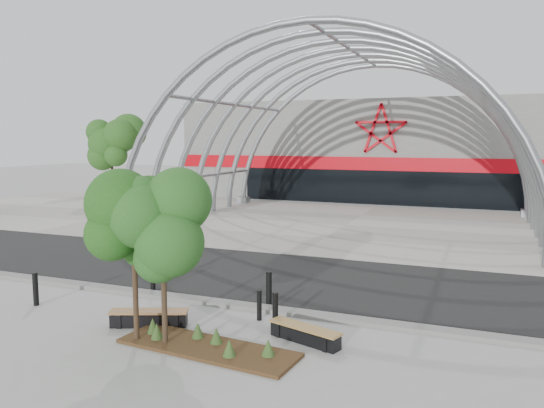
{
  "coord_description": "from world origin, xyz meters",
  "views": [
    {
      "loc": [
        7.25,
        -14.14,
        5.04
      ],
      "look_at": [
        0.0,
        4.0,
        2.6
      ],
      "focal_mm": 35.0,
      "sensor_mm": 36.0,
      "label": 1
    }
  ],
  "objects": [
    {
      "name": "bollard_2",
      "position": [
        1.44,
        0.14,
        0.54
      ],
      "size": [
        0.17,
        0.17,
        1.08
      ],
      "primitive_type": "cylinder",
      "color": "black",
      "rests_on": "ground"
    },
    {
      "name": "bollard_0",
      "position": [
        -5.16,
        -2.35,
        0.5
      ],
      "size": [
        0.16,
        0.16,
        1.01
      ],
      "primitive_type": "cylinder",
      "color": "black",
      "rests_on": "ground"
    },
    {
      "name": "street_tree_1",
      "position": [
        0.22,
        -3.58,
        2.89
      ],
      "size": [
        1.7,
        1.7,
        4.03
      ],
      "color": "black",
      "rests_on": "ground"
    },
    {
      "name": "road",
      "position": [
        0.0,
        3.5,
        0.01
      ],
      "size": [
        140.0,
        7.0,
        0.02
      ],
      "primitive_type": "cube",
      "color": "black",
      "rests_on": "ground"
    },
    {
      "name": "arena_building",
      "position": [
        0.0,
        33.45,
        3.99
      ],
      "size": [
        34.0,
        15.24,
        8.0
      ],
      "color": "slate",
      "rests_on": "ground"
    },
    {
      "name": "bollard_3",
      "position": [
        1.64,
        -1.05,
        0.43
      ],
      "size": [
        0.14,
        0.14,
        0.85
      ],
      "primitive_type": "cylinder",
      "color": "black",
      "rests_on": "ground"
    },
    {
      "name": "bench_1",
      "position": [
        3.32,
        -2.12,
        0.2
      ],
      "size": [
        2.01,
        1.03,
        0.41
      ],
      "color": "black",
      "rests_on": "ground"
    },
    {
      "name": "street_tree_0",
      "position": [
        -0.57,
        -3.63,
        2.98
      ],
      "size": [
        1.82,
        1.82,
        4.15
      ],
      "color": "#322215",
      "rests_on": "ground"
    },
    {
      "name": "bg_tree_0",
      "position": [
        -20.0,
        20.0,
        4.64
      ],
      "size": [
        3.0,
        3.0,
        6.45
      ],
      "color": "black",
      "rests_on": "ground"
    },
    {
      "name": "ground",
      "position": [
        0.0,
        0.0,
        0.0
      ],
      "size": [
        140.0,
        140.0,
        0.0
      ],
      "primitive_type": "plane",
      "color": "#999A94",
      "rests_on": "ground"
    },
    {
      "name": "planting_bed",
      "position": [
        1.24,
        -3.39,
        0.11
      ],
      "size": [
        4.6,
        1.8,
        0.48
      ],
      "color": "#372815",
      "rests_on": "ground"
    },
    {
      "name": "bollard_4",
      "position": [
        2.27,
        -1.44,
        0.48
      ],
      "size": [
        0.15,
        0.15,
        0.97
      ],
      "primitive_type": "cylinder",
      "color": "black",
      "rests_on": "ground"
    },
    {
      "name": "kerb",
      "position": [
        0.0,
        -0.25,
        0.06
      ],
      "size": [
        60.0,
        0.5,
        0.12
      ],
      "primitive_type": "cube",
      "color": "slate",
      "rests_on": "ground"
    },
    {
      "name": "bollard_1",
      "position": [
        -2.68,
        0.15,
        0.48
      ],
      "size": [
        0.16,
        0.16,
        0.97
      ],
      "primitive_type": "cylinder",
      "color": "black",
      "rests_on": "ground"
    },
    {
      "name": "vault_canopy",
      "position": [
        0.0,
        15.5,
        0.02
      ],
      "size": [
        20.8,
        15.8,
        20.36
      ],
      "color": "#8F9499",
      "rests_on": "ground"
    },
    {
      "name": "forecourt",
      "position": [
        0.0,
        15.5,
        0.02
      ],
      "size": [
        60.0,
        17.0,
        0.04
      ],
      "primitive_type": "cube",
      "color": "#9F998F",
      "rests_on": "ground"
    },
    {
      "name": "bench_0",
      "position": [
        -0.94,
        -2.59,
        0.21
      ],
      "size": [
        2.1,
        1.21,
        0.44
      ],
      "color": "black",
      "rests_on": "ground"
    }
  ]
}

